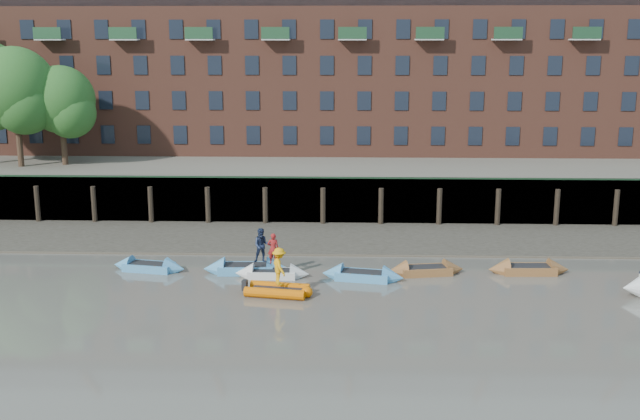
{
  "coord_description": "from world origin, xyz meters",
  "views": [
    {
      "loc": [
        -0.5,
        -28.67,
        12.21
      ],
      "look_at": [
        -1.88,
        12.0,
        3.2
      ],
      "focal_mm": 42.0,
      "sensor_mm": 36.0,
      "label": 1
    }
  ],
  "objects_px": {
    "rowboat_1": "(149,267)",
    "rowboat_4": "(363,276)",
    "rowboat_2": "(246,269)",
    "rowboat_3": "(272,274)",
    "person_rower_a": "(273,248)",
    "person_rower_b": "(262,245)",
    "rowboat_5": "(425,270)",
    "rib_tender": "(280,290)",
    "rowboat_6": "(528,269)",
    "person_rib_crew": "(279,266)"
  },
  "relations": [
    {
      "from": "rowboat_1",
      "to": "rowboat_4",
      "type": "relative_size",
      "value": 0.95
    },
    {
      "from": "rowboat_2",
      "to": "rowboat_3",
      "type": "distance_m",
      "value": 1.68
    },
    {
      "from": "person_rower_a",
      "to": "person_rower_b",
      "type": "distance_m",
      "value": 0.66
    },
    {
      "from": "rowboat_3",
      "to": "rowboat_4",
      "type": "height_order",
      "value": "rowboat_4"
    },
    {
      "from": "rowboat_3",
      "to": "rowboat_5",
      "type": "distance_m",
      "value": 8.34
    },
    {
      "from": "rowboat_1",
      "to": "rib_tender",
      "type": "relative_size",
      "value": 1.27
    },
    {
      "from": "rowboat_6",
      "to": "rowboat_3",
      "type": "bearing_deg",
      "value": -177.11
    },
    {
      "from": "rowboat_1",
      "to": "person_rib_crew",
      "type": "bearing_deg",
      "value": -16.56
    },
    {
      "from": "rowboat_3",
      "to": "rowboat_4",
      "type": "bearing_deg",
      "value": -2.04
    },
    {
      "from": "rowboat_2",
      "to": "rowboat_4",
      "type": "distance_m",
      "value": 6.44
    },
    {
      "from": "rowboat_5",
      "to": "person_rib_crew",
      "type": "xyz_separation_m",
      "value": [
        -7.64,
        -3.7,
        1.26
      ]
    },
    {
      "from": "rowboat_3",
      "to": "person_rib_crew",
      "type": "relative_size",
      "value": 2.12
    },
    {
      "from": "rowboat_5",
      "to": "rowboat_6",
      "type": "distance_m",
      "value": 5.65
    },
    {
      "from": "rowboat_2",
      "to": "rib_tender",
      "type": "xyz_separation_m",
      "value": [
        2.18,
        -3.66,
        0.01
      ]
    },
    {
      "from": "rowboat_4",
      "to": "rowboat_6",
      "type": "bearing_deg",
      "value": 19.39
    },
    {
      "from": "rowboat_1",
      "to": "rib_tender",
      "type": "height_order",
      "value": "rowboat_1"
    },
    {
      "from": "rowboat_4",
      "to": "person_rib_crew",
      "type": "bearing_deg",
      "value": -137.34
    },
    {
      "from": "rib_tender",
      "to": "person_rower_b",
      "type": "bearing_deg",
      "value": 121.44
    },
    {
      "from": "person_rower_b",
      "to": "rowboat_6",
      "type": "bearing_deg",
      "value": -4.03
    },
    {
      "from": "rowboat_5",
      "to": "rib_tender",
      "type": "bearing_deg",
      "value": -163.83
    },
    {
      "from": "rowboat_2",
      "to": "person_rower_b",
      "type": "xyz_separation_m",
      "value": [
        0.97,
        -0.58,
        1.48
      ]
    },
    {
      "from": "rowboat_1",
      "to": "rib_tender",
      "type": "xyz_separation_m",
      "value": [
        7.6,
        -3.9,
        0.04
      ]
    },
    {
      "from": "person_rower_b",
      "to": "rowboat_5",
      "type": "bearing_deg",
      "value": -3.78
    },
    {
      "from": "rowboat_3",
      "to": "person_rower_a",
      "type": "distance_m",
      "value": 1.41
    },
    {
      "from": "rowboat_2",
      "to": "person_rower_a",
      "type": "xyz_separation_m",
      "value": [
        1.59,
        -0.77,
        1.37
      ]
    },
    {
      "from": "rowboat_2",
      "to": "rowboat_3",
      "type": "height_order",
      "value": "rowboat_2"
    },
    {
      "from": "rowboat_4",
      "to": "rowboat_6",
      "type": "relative_size",
      "value": 1.02
    },
    {
      "from": "rowboat_4",
      "to": "rowboat_6",
      "type": "xyz_separation_m",
      "value": [
        9.08,
        1.42,
        0.0
      ]
    },
    {
      "from": "rowboat_4",
      "to": "person_rower_b",
      "type": "distance_m",
      "value": 5.61
    },
    {
      "from": "person_rower_a",
      "to": "rowboat_2",
      "type": "bearing_deg",
      "value": -26.91
    },
    {
      "from": "rib_tender",
      "to": "person_rower_a",
      "type": "xyz_separation_m",
      "value": [
        -0.59,
        2.89,
        1.36
      ]
    },
    {
      "from": "rowboat_3",
      "to": "rowboat_2",
      "type": "bearing_deg",
      "value": 154.42
    },
    {
      "from": "rowboat_4",
      "to": "rowboat_5",
      "type": "relative_size",
      "value": 1.03
    },
    {
      "from": "rowboat_5",
      "to": "rowboat_1",
      "type": "bearing_deg",
      "value": 169.43
    },
    {
      "from": "rowboat_5",
      "to": "person_rower_b",
      "type": "distance_m",
      "value": 8.98
    },
    {
      "from": "rowboat_4",
      "to": "rowboat_5",
      "type": "bearing_deg",
      "value": 27.77
    },
    {
      "from": "rowboat_3",
      "to": "person_rower_a",
      "type": "relative_size",
      "value": 2.41
    },
    {
      "from": "rowboat_4",
      "to": "person_rower_b",
      "type": "xyz_separation_m",
      "value": [
        -5.39,
        0.42,
        1.49
      ]
    },
    {
      "from": "person_rower_a",
      "to": "rib_tender",
      "type": "bearing_deg",
      "value": 100.56
    },
    {
      "from": "rowboat_2",
      "to": "rib_tender",
      "type": "distance_m",
      "value": 4.26
    },
    {
      "from": "rowboat_1",
      "to": "rowboat_6",
      "type": "relative_size",
      "value": 0.98
    },
    {
      "from": "rowboat_6",
      "to": "rowboat_5",
      "type": "bearing_deg",
      "value": -178.37
    },
    {
      "from": "person_rower_a",
      "to": "person_rib_crew",
      "type": "relative_size",
      "value": 0.88
    },
    {
      "from": "rowboat_6",
      "to": "rowboat_4",
      "type": "bearing_deg",
      "value": -173.03
    },
    {
      "from": "rowboat_4",
      "to": "person_rower_a",
      "type": "relative_size",
      "value": 2.73
    },
    {
      "from": "rowboat_1",
      "to": "rowboat_4",
      "type": "distance_m",
      "value": 11.84
    },
    {
      "from": "rowboat_2",
      "to": "rowboat_3",
      "type": "xyz_separation_m",
      "value": [
        1.51,
        -0.75,
        -0.03
      ]
    },
    {
      "from": "rowboat_1",
      "to": "person_rower_b",
      "type": "bearing_deg",
      "value": 3.23
    },
    {
      "from": "rowboat_1",
      "to": "rowboat_6",
      "type": "xyz_separation_m",
      "value": [
        20.86,
        0.17,
        0.01
      ]
    },
    {
      "from": "rowboat_6",
      "to": "rib_tender",
      "type": "relative_size",
      "value": 1.3
    }
  ]
}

